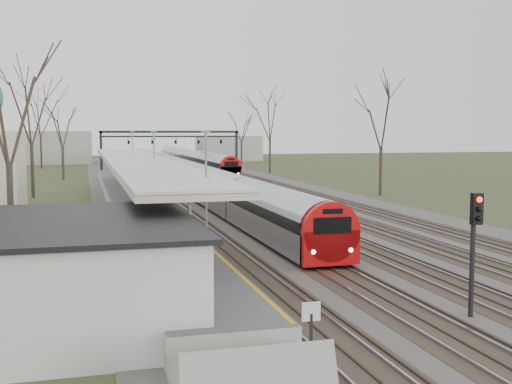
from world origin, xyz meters
TOP-DOWN VIEW (x-y plane):
  - track_bed at (0.26, 55.00)m, footprint 24.00×160.00m
  - platform at (-9.05, 37.50)m, footprint 3.50×69.00m
  - canopy at (-9.05, 32.99)m, footprint 4.10×50.00m
  - station_building at (-12.50, 8.00)m, footprint 6.00×9.00m
  - signal_gantry at (0.29, 84.99)m, footprint 21.00×0.59m
  - tree_west_near at (-16.00, 20.00)m, footprint 5.00×5.00m
  - tree_west_far at (-17.00, 48.00)m, footprint 5.50×5.50m
  - tree_east_far at (14.00, 42.00)m, footprint 5.00×5.00m
  - train_near at (-2.50, 57.76)m, footprint 2.62×90.21m
  - train_far at (4.50, 92.39)m, footprint 2.62×60.21m
  - passenger at (-9.45, 17.81)m, footprint 0.54×0.74m
  - signal_post at (-0.75, 5.31)m, footprint 0.35×0.45m

SIDE VIEW (x-z plane):
  - track_bed at x=0.26m, z-range -0.05..0.17m
  - platform at x=-9.05m, z-range 0.00..1.00m
  - train_near at x=-2.50m, z-range -0.05..3.00m
  - train_far at x=4.50m, z-range -0.05..3.00m
  - station_building at x=-12.50m, z-range 0.00..3.20m
  - passenger at x=-9.45m, z-range 1.00..2.85m
  - signal_post at x=-0.75m, z-range 0.67..4.77m
  - canopy at x=-9.05m, z-range 2.37..5.48m
  - signal_gantry at x=0.29m, z-range 1.87..7.95m
  - tree_west_near at x=-16.00m, z-range 2.14..12.44m
  - tree_east_far at x=14.00m, z-range 2.14..12.44m
  - tree_west_far at x=-17.00m, z-range 2.35..13.68m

